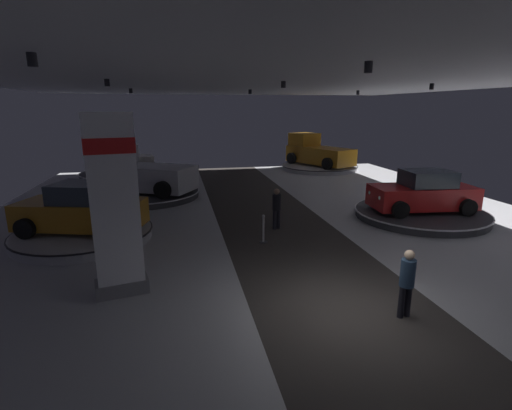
# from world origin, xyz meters

# --- Properties ---
(ground) EXTENTS (24.00, 44.00, 0.06)m
(ground) POSITION_xyz_m (0.00, 0.00, -0.02)
(ground) COLOR #B2B2B7
(ceiling_with_spotlights) EXTENTS (24.00, 44.00, 0.39)m
(ceiling_with_spotlights) POSITION_xyz_m (0.00, -0.00, 5.55)
(ceiling_with_spotlights) COLOR silver
(brand_sign_pylon) EXTENTS (1.37, 0.90, 4.46)m
(brand_sign_pylon) POSITION_xyz_m (-5.21, 1.97, 2.30)
(brand_sign_pylon) COLOR slate
(brand_sign_pylon) RESTS_ON ground
(display_platform_far_left) EXTENTS (5.68, 5.68, 0.34)m
(display_platform_far_left) POSITION_xyz_m (-5.45, 12.85, 0.19)
(display_platform_far_left) COLOR #333338
(display_platform_far_left) RESTS_ON ground
(pickup_truck_far_left) EXTENTS (5.63, 4.58, 2.30)m
(pickup_truck_far_left) POSITION_xyz_m (-5.73, 13.01, 1.27)
(pickup_truck_far_left) COLOR silver
(pickup_truck_far_left) RESTS_ON display_platform_far_left
(display_platform_deep_left) EXTENTS (5.47, 5.47, 0.29)m
(display_platform_deep_left) POSITION_xyz_m (-7.46, 19.75, 0.16)
(display_platform_deep_left) COLOR #333338
(display_platform_deep_left) RESTS_ON ground
(display_car_deep_left) EXTENTS (4.46, 2.83, 1.71)m
(display_car_deep_left) POSITION_xyz_m (-7.49, 19.75, 1.06)
(display_car_deep_left) COLOR silver
(display_car_deep_left) RESTS_ON display_platform_deep_left
(display_platform_mid_right) EXTENTS (5.42, 5.42, 0.33)m
(display_platform_mid_right) POSITION_xyz_m (6.30, 6.50, 0.18)
(display_platform_mid_right) COLOR #333338
(display_platform_mid_right) RESTS_ON ground
(display_car_mid_right) EXTENTS (4.35, 2.51, 1.71)m
(display_car_mid_right) POSITION_xyz_m (6.33, 6.49, 1.09)
(display_car_mid_right) COLOR red
(display_car_mid_right) RESTS_ON display_platform_mid_right
(display_platform_deep_right) EXTENTS (5.68, 5.68, 0.33)m
(display_platform_deep_right) POSITION_xyz_m (6.82, 19.79, 0.18)
(display_platform_deep_right) COLOR #B7B7BC
(display_platform_deep_right) RESTS_ON ground
(pickup_truck_deep_right) EXTENTS (4.33, 5.69, 2.30)m
(pickup_truck_deep_right) POSITION_xyz_m (6.68, 20.08, 1.26)
(pickup_truck_deep_right) COLOR #B77519
(pickup_truck_deep_right) RESTS_ON display_platform_deep_right
(display_platform_mid_left) EXTENTS (4.73, 4.73, 0.35)m
(display_platform_mid_left) POSITION_xyz_m (-7.06, 6.40, 0.20)
(display_platform_mid_left) COLOR #B7B7BC
(display_platform_mid_left) RESTS_ON ground
(display_car_mid_left) EXTENTS (4.54, 3.14, 1.71)m
(display_car_mid_left) POSITION_xyz_m (-7.03, 6.39, 1.12)
(display_car_mid_left) COLOR #B77519
(display_car_mid_left) RESTS_ON display_platform_mid_left
(visitor_walking_near) EXTENTS (0.32, 0.32, 1.59)m
(visitor_walking_near) POSITION_xyz_m (1.12, -0.51, 0.91)
(visitor_walking_near) COLOR black
(visitor_walking_near) RESTS_ON ground
(visitor_walking_far) EXTENTS (0.32, 0.32, 1.59)m
(visitor_walking_far) POSITION_xyz_m (-0.06, 6.28, 0.91)
(visitor_walking_far) COLOR black
(visitor_walking_far) RESTS_ON ground
(stanchion_a) EXTENTS (0.28, 0.28, 1.01)m
(stanchion_a) POSITION_xyz_m (-0.89, 4.86, 0.37)
(stanchion_a) COLOR #333338
(stanchion_a) RESTS_ON ground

